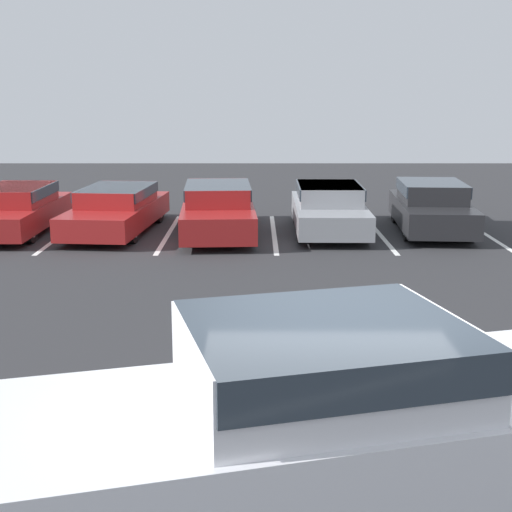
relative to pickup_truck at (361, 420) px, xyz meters
name	(u,v)px	position (x,y,z in m)	size (l,w,h in m)	color
ground_plane	(336,486)	(-0.13, 0.48, -0.91)	(60.00, 60.00, 0.00)	#2D2D30
stall_stripe_b	(65,233)	(-5.85, 12.52, -0.90)	(0.12, 5.08, 0.01)	white
stall_stripe_c	(170,233)	(-3.13, 12.52, -0.90)	(0.12, 5.08, 0.01)	white
stall_stripe_d	(275,233)	(-0.41, 12.52, -0.90)	(0.12, 5.08, 0.01)	white
stall_stripe_e	(380,233)	(2.30, 12.52, -0.90)	(0.12, 5.08, 0.01)	white
stall_stripe_f	(485,233)	(5.02, 12.52, -0.90)	(0.12, 5.08, 0.01)	white
pickup_truck	(361,420)	(0.00, 0.00, 0.00)	(6.52, 3.55, 1.80)	silver
parked_sedan_a	(18,208)	(-7.06, 12.66, -0.26)	(1.76, 4.53, 1.20)	maroon
parked_sedan_b	(118,208)	(-4.49, 12.78, -0.28)	(2.18, 4.93, 1.17)	maroon
parked_sedan_c	(219,208)	(-1.85, 12.47, -0.23)	(2.03, 4.85, 1.27)	maroon
parked_sedan_d	(330,207)	(1.01, 12.73, -0.24)	(1.82, 4.45, 1.24)	gray
parked_sedan_e	(433,205)	(3.69, 12.79, -0.22)	(2.03, 4.37, 1.29)	#232326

